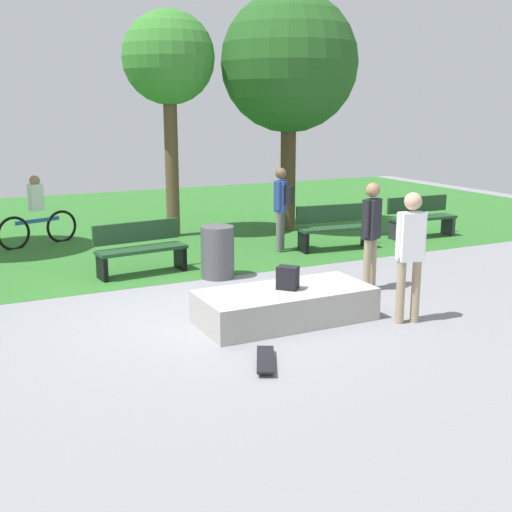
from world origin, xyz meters
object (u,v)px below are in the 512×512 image
object	(u,v)px
trash_bin	(218,252)
skateboard_by_ledge	(265,359)
tree_young_birch	(289,64)
park_bench_far_left	(421,216)
pedestrian_with_backpack	(282,202)
cyclist_on_bicycle	(37,216)
skater_watching	(371,228)
concrete_ledge	(285,305)
tree_tall_oak	(169,61)
park_bench_far_right	(140,247)
park_bench_near_path	(335,226)
skater_performing_trick	(411,247)
backpack_on_ledge	(288,278)

from	to	relation	value
trash_bin	skateboard_by_ledge	bearing A→B (deg)	-105.14
skateboard_by_ledge	tree_young_birch	distance (m)	9.10
park_bench_far_left	trash_bin	distance (m)	5.65
skateboard_by_ledge	pedestrian_with_backpack	distance (m)	6.07
tree_young_birch	cyclist_on_bicycle	distance (m)	6.49
skater_watching	park_bench_far_left	xyz separation A→B (m)	(3.62, 3.04, -0.54)
concrete_ledge	tree_tall_oak	xyz separation A→B (m)	(0.62, 6.40, 3.62)
park_bench_far_right	tree_young_birch	world-z (taller)	tree_young_birch
park_bench_far_left	pedestrian_with_backpack	distance (m)	3.57
park_bench_far_left	tree_young_birch	bearing A→B (deg)	138.60
concrete_ledge	skateboard_by_ledge	world-z (taller)	concrete_ledge
park_bench_near_path	tree_young_birch	distance (m)	4.04
tree_tall_oak	trash_bin	world-z (taller)	tree_tall_oak
skater_watching	cyclist_on_bicycle	distance (m)	7.34
park_bench_far_right	tree_young_birch	bearing A→B (deg)	29.34
concrete_ledge	park_bench_near_path	size ratio (longest dim) A/B	1.47
skater_watching	skateboard_by_ledge	world-z (taller)	skater_watching
park_bench_near_path	tree_young_birch	world-z (taller)	tree_young_birch
skater_performing_trick	park_bench_far_right	size ratio (longest dim) A/B	1.10
park_bench_far_right	backpack_on_ledge	bearing A→B (deg)	-72.54
park_bench_far_left	pedestrian_with_backpack	world-z (taller)	pedestrian_with_backpack
concrete_ledge	park_bench_far_left	distance (m)	6.77
trash_bin	cyclist_on_bicycle	xyz separation A→B (m)	(-2.37, 4.16, 0.18)
backpack_on_ledge	trash_bin	size ratio (longest dim) A/B	0.35
skater_watching	park_bench_far_left	bearing A→B (deg)	40.09
concrete_ledge	trash_bin	size ratio (longest dim) A/B	2.68
skater_performing_trick	tree_young_birch	world-z (taller)	tree_young_birch
skateboard_by_ledge	park_bench_far_left	bearing A→B (deg)	37.80
pedestrian_with_backpack	trash_bin	bearing A→B (deg)	-145.90
concrete_ledge	skateboard_by_ledge	xyz separation A→B (m)	(-0.96, -1.27, -0.16)
skater_watching	skateboard_by_ledge	distance (m)	3.70
backpack_on_ledge	pedestrian_with_backpack	distance (m)	4.42
concrete_ledge	tree_tall_oak	world-z (taller)	tree_tall_oak
skateboard_by_ledge	pedestrian_with_backpack	bearing A→B (deg)	59.72
backpack_on_ledge	park_bench_far_left	size ratio (longest dim) A/B	0.20
backpack_on_ledge	tree_young_birch	bearing A→B (deg)	-72.20
tree_young_birch	trash_bin	size ratio (longest dim) A/B	6.01
park_bench_near_path	park_bench_far_right	size ratio (longest dim) A/B	1.00
park_bench_near_path	park_bench_far_right	world-z (taller)	same
park_bench_far_left	skater_watching	bearing A→B (deg)	-139.91
park_bench_far_right	tree_young_birch	distance (m)	5.98
skater_performing_trick	tree_tall_oak	size ratio (longest dim) A/B	0.37
pedestrian_with_backpack	skater_performing_trick	bearing A→B (deg)	-97.23
skateboard_by_ledge	tree_young_birch	size ratio (longest dim) A/B	0.15
park_bench_far_right	park_bench_far_left	world-z (taller)	same
skateboard_by_ledge	tree_tall_oak	world-z (taller)	tree_tall_oak
park_bench_near_path	park_bench_far_right	xyz separation A→B (m)	(-4.18, -0.18, 0.00)
park_bench_far_right	tree_young_birch	size ratio (longest dim) A/B	0.30
skater_performing_trick	park_bench_far_left	bearing A→B (deg)	48.21
backpack_on_ledge	skateboard_by_ledge	bearing A→B (deg)	98.90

